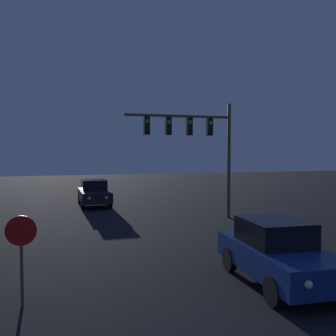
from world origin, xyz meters
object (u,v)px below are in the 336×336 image
car_near (277,252)px  car_far (94,193)px  stop_sign (21,243)px  traffic_signal_mast (197,137)px

car_near → car_far: same height
car_far → stop_sign: (-3.24, -15.50, 0.60)m
car_far → car_near: bearing=101.1°
car_far → traffic_signal_mast: bearing=124.8°
stop_sign → car_far: bearing=78.2°
car_far → traffic_signal_mast: 8.67m
car_near → stop_sign: size_ratio=2.10×
traffic_signal_mast → stop_sign: (-7.80, -8.97, -2.81)m
car_near → stop_sign: 6.45m
car_far → stop_sign: size_ratio=2.06×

